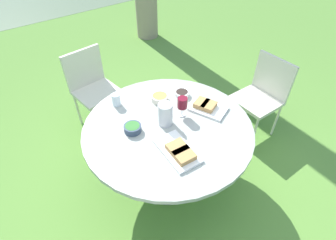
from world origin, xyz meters
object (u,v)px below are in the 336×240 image
dining_table (168,135)px  water_pitcher (165,114)px  chair_near_right (263,92)px  chair_far_back (92,84)px  wine_glass (182,103)px

dining_table → water_pitcher: bearing=90.4°
dining_table → water_pitcher: (-0.00, 0.03, 0.20)m
chair_near_right → water_pitcher: 1.27m
chair_far_back → chair_near_right: bearing=-42.8°
water_pitcher → wine_glass: 0.17m
water_pitcher → wine_glass: bearing=-1.9°
dining_table → wine_glass: bearing=9.4°
dining_table → water_pitcher: water_pitcher is taller
chair_far_back → wine_glass: bearing=-76.2°
chair_far_back → water_pitcher: (0.12, -1.17, 0.29)m
water_pitcher → wine_glass: size_ratio=1.08×
dining_table → water_pitcher: size_ratio=7.06×
dining_table → chair_far_back: (-0.12, 1.21, -0.09)m
water_pitcher → wine_glass: water_pitcher is taller
chair_far_back → water_pitcher: 1.21m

